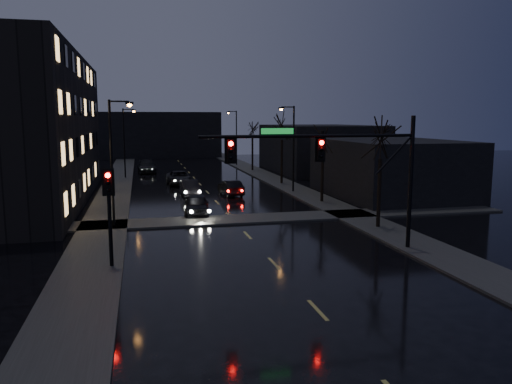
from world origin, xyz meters
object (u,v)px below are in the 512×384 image
oncoming_car_b (190,188)px  oncoming_car_c (179,178)px  oncoming_car_d (147,167)px  lead_car (231,188)px  oncoming_car_a (197,205)px

oncoming_car_b → oncoming_car_c: (-0.33, 7.89, 0.03)m
oncoming_car_d → lead_car: bearing=-75.0°
oncoming_car_a → oncoming_car_c: 17.02m
oncoming_car_a → lead_car: size_ratio=1.04×
oncoming_car_d → oncoming_car_b: bearing=-83.9°
oncoming_car_a → lead_car: (4.03, 8.64, -0.05)m
oncoming_car_c → oncoming_car_d: 13.25m
lead_car → oncoming_car_d: bearing=-77.4°
oncoming_car_a → oncoming_car_c: size_ratio=0.83×
oncoming_car_b → lead_car: (3.60, -0.49, -0.01)m
oncoming_car_b → oncoming_car_c: oncoming_car_c is taller
oncoming_car_a → lead_car: oncoming_car_a is taller
oncoming_car_c → lead_car: oncoming_car_c is taller
oncoming_car_b → lead_car: size_ratio=1.02×
oncoming_car_b → oncoming_car_d: bearing=97.3°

